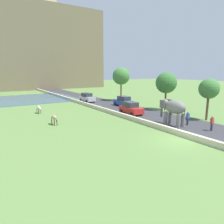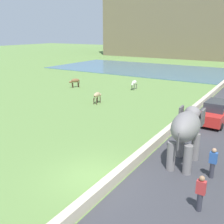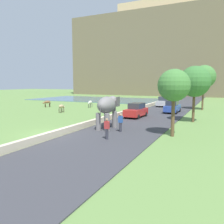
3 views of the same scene
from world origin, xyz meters
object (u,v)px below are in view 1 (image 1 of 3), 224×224
object	(u,v)px
car_silver	(87,98)
cow_tan	(54,118)
person_trailing	(212,123)
cow_white	(39,108)
car_red	(131,108)
car_blue	(123,101)
elephant	(173,108)
person_beside_elephant	(188,118)

from	to	relation	value
car_silver	cow_tan	bearing A→B (deg)	-128.13
person_trailing	cow_white	world-z (taller)	person_trailing
car_red	car_blue	xyz separation A→B (m)	(3.15, 6.25, 0.00)
person_trailing	cow_tan	size ratio (longest dim) A/B	1.15
car_blue	cow_tan	bearing A→B (deg)	-156.81
elephant	cow_white	distance (m)	19.15
car_silver	car_red	size ratio (longest dim) A/B	1.00
cow_tan	car_red	bearing A→B (deg)	-0.39
person_trailing	car_blue	xyz separation A→B (m)	(1.40, 17.68, 0.03)
person_beside_elephant	car_silver	size ratio (longest dim) A/B	0.40
person_beside_elephant	car_red	size ratio (longest dim) A/B	0.40
car_red	car_blue	distance (m)	6.99
person_trailing	car_silver	bearing A→B (deg)	93.89
car_red	car_blue	size ratio (longest dim) A/B	1.02
person_beside_elephant	car_silver	xyz separation A→B (m)	(-1.62, 22.97, 0.03)
car_blue	cow_tan	xyz separation A→B (m)	(-14.40, -6.17, -0.06)
person_trailing	car_red	distance (m)	11.57
car_silver	cow_white	bearing A→B (deg)	-149.30
elephant	person_beside_elephant	distance (m)	2.16
car_silver	person_trailing	bearing A→B (deg)	-86.11
elephant	person_trailing	size ratio (longest dim) A/B	2.15
elephant	car_red	size ratio (longest dim) A/B	0.86
person_beside_elephant	car_blue	bearing A→B (deg)	84.08
person_trailing	car_red	bearing A→B (deg)	98.71
cow_white	cow_tan	world-z (taller)	same
car_silver	car_blue	distance (m)	8.75
person_trailing	person_beside_elephant	bearing A→B (deg)	92.76
person_beside_elephant	cow_tan	xyz separation A→B (m)	(-12.87, 8.64, -0.04)
elephant	car_blue	world-z (taller)	elephant
person_trailing	car_red	world-z (taller)	car_red
elephant	cow_tan	distance (m)	13.75
car_blue	cow_white	size ratio (longest dim) A/B	2.85
cow_tan	car_silver	bearing A→B (deg)	51.87
person_trailing	car_red	xyz separation A→B (m)	(-1.75, 11.43, 0.03)
person_trailing	car_blue	distance (m)	17.73
car_blue	cow_tan	distance (m)	15.67
elephant	cow_tan	bearing A→B (deg)	145.16
car_silver	cow_white	distance (m)	12.93
cow_white	cow_tan	bearing A→B (deg)	-90.99
cow_white	car_blue	bearing A→B (deg)	-6.25
car_red	car_silver	bearing A→B (deg)	90.02
car_silver	cow_white	xyz separation A→B (m)	(-11.12, -6.60, -0.06)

